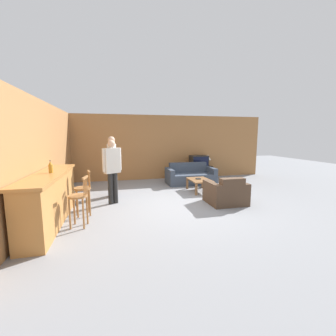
% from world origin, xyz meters
% --- Properties ---
extents(ground_plane, '(24.00, 24.00, 0.00)m').
position_xyz_m(ground_plane, '(0.00, 0.00, 0.00)').
color(ground_plane, gray).
extents(wall_back, '(9.40, 0.08, 2.60)m').
position_xyz_m(wall_back, '(0.00, 3.67, 1.30)').
color(wall_back, '#9E6B3D').
rests_on(wall_back, ground_plane).
extents(wall_left, '(0.08, 8.67, 2.60)m').
position_xyz_m(wall_left, '(-3.28, 1.33, 1.30)').
color(wall_left, '#9E6B3D').
rests_on(wall_left, ground_plane).
extents(bar_counter, '(0.55, 2.79, 1.04)m').
position_xyz_m(bar_counter, '(-2.95, -0.55, 0.53)').
color(bar_counter, '#A87038').
rests_on(bar_counter, ground_plane).
extents(bar_chair_near, '(0.42, 0.42, 1.00)m').
position_xyz_m(bar_chair_near, '(-2.36, -0.89, 0.54)').
color(bar_chair_near, '#996638').
rests_on(bar_chair_near, ground_plane).
extents(bar_chair_mid, '(0.43, 0.43, 1.00)m').
position_xyz_m(bar_chair_mid, '(-2.36, -0.21, 0.54)').
color(bar_chair_mid, '#996638').
rests_on(bar_chair_mid, ground_plane).
extents(couch_far, '(1.78, 0.93, 0.75)m').
position_xyz_m(couch_far, '(1.10, 2.46, 0.27)').
color(couch_far, '#384251').
rests_on(couch_far, ground_plane).
extents(armchair_near, '(0.94, 0.88, 0.74)m').
position_xyz_m(armchair_near, '(1.18, -0.17, 0.27)').
color(armchair_near, '#4C3828').
rests_on(armchair_near, ground_plane).
extents(coffee_table, '(0.63, 0.93, 0.39)m').
position_xyz_m(coffee_table, '(0.99, 1.22, 0.34)').
color(coffee_table, brown).
rests_on(coffee_table, ground_plane).
extents(tv_unit, '(1.10, 0.56, 0.51)m').
position_xyz_m(tv_unit, '(1.76, 3.29, 0.26)').
color(tv_unit, black).
rests_on(tv_unit, ground_plane).
extents(tv, '(0.70, 0.49, 0.45)m').
position_xyz_m(tv, '(1.76, 3.28, 0.74)').
color(tv, black).
rests_on(tv, tv_unit).
extents(bottle, '(0.08, 0.08, 0.25)m').
position_xyz_m(bottle, '(-2.90, -0.54, 1.16)').
color(bottle, '#B27A23').
rests_on(bottle, bar_counter).
extents(book_on_table, '(0.15, 0.14, 0.03)m').
position_xyz_m(book_on_table, '(0.96, 1.27, 0.41)').
color(book_on_table, black).
rests_on(book_on_table, coffee_table).
extents(table_lamp, '(0.28, 0.28, 0.48)m').
position_xyz_m(table_lamp, '(2.15, 3.29, 0.87)').
color(table_lamp, brown).
rests_on(table_lamp, tv_unit).
extents(person_by_window, '(0.25, 0.60, 1.76)m').
position_xyz_m(person_by_window, '(-1.72, 1.27, 1.00)').
color(person_by_window, '#384260').
rests_on(person_by_window, ground_plane).
extents(person_by_counter, '(0.48, 0.34, 1.67)m').
position_xyz_m(person_by_counter, '(-1.72, 0.54, 0.95)').
color(person_by_counter, black).
rests_on(person_by_counter, ground_plane).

